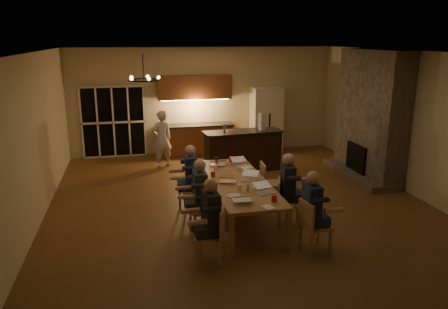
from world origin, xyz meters
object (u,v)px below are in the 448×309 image
at_px(person_right_mid, 287,188).
at_px(laptop_a, 242,195).
at_px(bar_blender, 262,122).
at_px(redcup_near, 274,198).
at_px(chair_right_far, 272,183).
at_px(plate_left, 234,196).
at_px(bar_island, 243,151).
at_px(chandelier, 144,80).
at_px(can_cola, 216,160).
at_px(person_left_far, 191,178).
at_px(chair_left_far, 191,189).
at_px(chair_left_mid, 202,209).
at_px(laptop_f, 240,161).
at_px(redcup_mid, 213,174).
at_px(chair_right_near, 316,226).
at_px(can_silver, 248,188).
at_px(laptop_e, 217,160).
at_px(chair_left_near, 210,235).
at_px(person_left_near, 211,220).
at_px(standing_person, 162,139).
at_px(redcup_far, 231,159).
at_px(laptop_d, 249,175).
at_px(laptop_b, 265,187).
at_px(bar_bottle, 225,128).
at_px(mug_front, 239,187).
at_px(person_left_mid, 200,196).
at_px(plate_near, 260,187).
at_px(plate_far, 247,167).
at_px(chair_right_mid, 289,202).
at_px(laptop_c, 228,176).
at_px(refrigerator, 266,120).
at_px(mug_mid, 238,169).
at_px(person_right_near, 311,211).
at_px(dining_table, 238,199).

relative_size(person_right_mid, laptop_a, 4.31).
bearing_deg(bar_blender, redcup_near, -126.06).
bearing_deg(chair_right_far, plate_left, 143.60).
relative_size(bar_island, laptop_a, 6.56).
height_order(chandelier, can_cola, chandelier).
relative_size(person_left_far, redcup_near, 11.50).
bearing_deg(chair_left_far, laptop_a, 10.19).
xyz_separation_m(chair_left_far, chandelier, (-0.87, -0.56, 2.31)).
distance_m(bar_island, plate_left, 4.02).
height_order(chair_left_mid, laptop_f, laptop_f).
bearing_deg(plate_left, redcup_mid, 97.33).
bearing_deg(chair_right_near, can_silver, 31.18).
height_order(laptop_e, can_cola, laptop_e).
bearing_deg(chair_left_near, person_left_near, 161.82).
distance_m(standing_person, redcup_far, 2.83).
bearing_deg(bar_island, chandelier, -135.83).
bearing_deg(laptop_d, person_right_mid, -3.20).
height_order(bar_island, chair_right_far, bar_island).
relative_size(standing_person, plate_left, 6.16).
height_order(laptop_b, plate_left, laptop_b).
relative_size(person_left_far, laptop_e, 4.31).
xyz_separation_m(redcup_near, bar_bottle, (0.03, 4.15, 0.39)).
bearing_deg(laptop_e, can_cola, -97.40).
bearing_deg(can_cola, chair_left_mid, -108.77).
bearing_deg(mug_front, chair_right_far, 47.39).
distance_m(person_left_mid, plate_near, 1.14).
bearing_deg(plate_far, laptop_a, -107.37).
relative_size(laptop_f, plate_near, 1.23).
distance_m(chair_right_mid, laptop_c, 1.28).
distance_m(bar_bottle, bar_blender, 1.05).
xyz_separation_m(chair_right_far, can_cola, (-1.06, 0.76, 0.37)).
distance_m(chandelier, plate_far, 3.02).
height_order(laptop_b, laptop_d, same).
relative_size(person_right_mid, redcup_mid, 11.50).
xyz_separation_m(standing_person, chandelier, (-0.54, -3.81, 1.96)).
relative_size(refrigerator, laptop_a, 6.25).
height_order(laptop_c, laptop_f, same).
height_order(person_left_near, person_left_far, same).
height_order(chair_left_near, mug_mid, chair_left_near).
height_order(chandelier, plate_near, chandelier).
relative_size(chair_left_far, laptop_e, 2.78).
distance_m(person_left_far, can_silver, 1.49).
relative_size(redcup_far, plate_near, 0.46).
distance_m(refrigerator, bar_bottle, 2.57).
height_order(bar_island, plate_near, bar_island).
relative_size(refrigerator, person_left_mid, 1.45).
bearing_deg(laptop_b, person_right_near, -71.62).
relative_size(chair_left_mid, redcup_near, 7.42).
relative_size(chair_right_mid, can_silver, 7.42).
relative_size(dining_table, bar_blender, 7.05).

